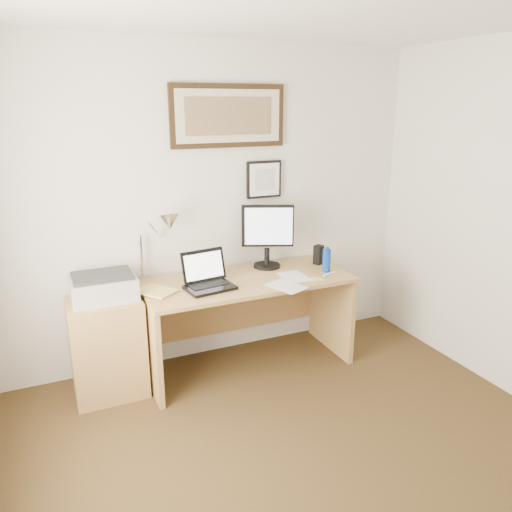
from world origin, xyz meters
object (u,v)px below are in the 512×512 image
laptop (208,280)px  water_bottle (327,261)px  printer (103,287)px  side_cabinet (108,347)px  book (146,296)px  desk (243,303)px  lcd_monitor (268,233)px

laptop → water_bottle: bearing=-3.2°
laptop → printer: 0.73m
side_cabinet → water_bottle: 1.79m
book → desk: 0.84m
water_bottle → lcd_monitor: bearing=142.5°
desk → lcd_monitor: size_ratio=3.08×
side_cabinet → desk: (1.07, 0.04, 0.15)m
printer → laptop: bearing=-10.3°
laptop → side_cabinet: bearing=172.3°
side_cabinet → printer: size_ratio=1.66×
laptop → lcd_monitor: (0.60, 0.24, 0.23)m
lcd_monitor → desk: bearing=-158.3°
desk → printer: size_ratio=3.64×
desk → printer: (-1.06, -0.00, 0.30)m
book → desk: size_ratio=0.17×
side_cabinet → lcd_monitor: lcd_monitor is taller
book → side_cabinet: bearing=156.2°
lcd_monitor → side_cabinet: bearing=-174.0°
desk → laptop: 0.46m
book → printer: (-0.26, 0.15, 0.06)m
side_cabinet → book: 0.50m
book → lcd_monitor: bearing=14.0°
side_cabinet → lcd_monitor: 1.50m
water_bottle → desk: 0.75m
side_cabinet → desk: desk is taller
laptop → lcd_monitor: lcd_monitor is taller
water_bottle → laptop: size_ratio=0.50×
desk → laptop: laptop is taller
water_bottle → book: (-1.44, 0.03, -0.08)m
desk → side_cabinet: bearing=-178.1°
laptop → lcd_monitor: bearing=21.8°
water_bottle → printer: size_ratio=0.42×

